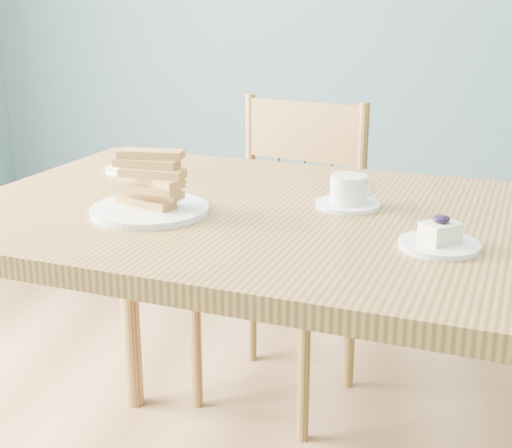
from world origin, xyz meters
name	(u,v)px	position (x,y,z in m)	size (l,w,h in m)	color
dining_table	(316,252)	(-0.38, -0.13, 0.74)	(1.68, 1.17, 0.82)	olive
dining_chair	(282,252)	(-0.54, 0.55, 0.49)	(0.55, 0.54, 0.96)	olive
cheesecake_plate_near	(440,240)	(-0.14, -0.30, 0.84)	(0.15, 0.15, 0.06)	white
cheesecake_plate_far	(132,165)	(-0.88, 0.18, 0.84)	(0.14, 0.14, 0.06)	white
coffee_cup	(349,193)	(-0.32, -0.06, 0.85)	(0.14, 0.14, 0.07)	white
biscotti_plate	(149,193)	(-0.72, -0.18, 0.87)	(0.25, 0.25, 0.13)	white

